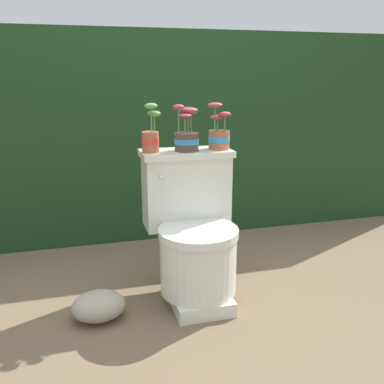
{
  "coord_description": "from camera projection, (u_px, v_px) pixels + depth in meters",
  "views": [
    {
      "loc": [
        -0.45,
        -1.78,
        1.07
      ],
      "look_at": [
        0.07,
        0.1,
        0.53
      ],
      "focal_mm": 40.0,
      "sensor_mm": 36.0,
      "label": 1
    }
  ],
  "objects": [
    {
      "name": "ground_plane",
      "position": [
        184.0,
        303.0,
        2.05
      ],
      "size": [
        12.0,
        12.0,
        0.0
      ],
      "primitive_type": "plane",
      "color": "brown"
    },
    {
      "name": "hedge_backdrop",
      "position": [
        141.0,
        133.0,
        2.98
      ],
      "size": [
        4.11,
        0.65,
        1.33
      ],
      "color": "#193819",
      "rests_on": "ground"
    },
    {
      "name": "toilet",
      "position": [
        193.0,
        233.0,
        2.06
      ],
      "size": [
        0.44,
        0.51,
        0.71
      ],
      "color": "silver",
      "rests_on": "ground"
    },
    {
      "name": "potted_plant_left",
      "position": [
        151.0,
        137.0,
        2.0
      ],
      "size": [
        0.09,
        0.08,
        0.23
      ],
      "color": "#9E5638",
      "rests_on": "toilet"
    },
    {
      "name": "potted_plant_midleft",
      "position": [
        187.0,
        136.0,
        2.04
      ],
      "size": [
        0.13,
        0.12,
        0.22
      ],
      "color": "#47382D",
      "rests_on": "toilet"
    },
    {
      "name": "potted_plant_middle",
      "position": [
        219.0,
        135.0,
        2.09
      ],
      "size": [
        0.12,
        0.11,
        0.23
      ],
      "color": "#9E5638",
      "rests_on": "toilet"
    },
    {
      "name": "garden_stone",
      "position": [
        99.0,
        306.0,
        1.91
      ],
      "size": [
        0.24,
        0.19,
        0.13
      ],
      "color": "#9E9384",
      "rests_on": "ground"
    }
  ]
}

